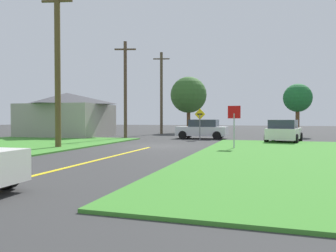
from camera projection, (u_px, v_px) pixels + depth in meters
name	position (u px, v px, depth m)	size (l,w,h in m)	color
ground_plane	(155.00, 146.00, 20.37)	(120.00, 120.00, 0.00)	#363636
grass_verge_right	(334.00, 158.00, 13.78)	(12.00, 20.00, 0.08)	#40882F
lane_stripe_center	(87.00, 163.00, 12.72)	(0.20, 14.00, 0.01)	yellow
stop_sign	(234.00, 119.00, 18.20)	(0.70, 0.10, 2.43)	#9EA0A8
car_approaching_junction	(202.00, 129.00, 27.72)	(4.24, 2.22, 1.62)	silver
car_on_crossroad	(284.00, 131.00, 23.41)	(2.75, 4.12, 1.62)	white
utility_pole_near	(58.00, 67.00, 18.85)	(1.78, 0.52, 9.20)	brown
utility_pole_mid	(125.00, 89.00, 27.55)	(1.76, 0.61, 8.18)	#4F382B
utility_pole_far	(161.00, 92.00, 36.19)	(1.77, 0.58, 9.00)	#4E412D
direction_sign	(200.00, 120.00, 26.15)	(0.90, 0.20, 2.51)	slate
oak_tree_left	(298.00, 98.00, 30.98)	(2.66, 2.66, 5.00)	brown
pine_tree_center	(189.00, 95.00, 38.58)	(4.26, 4.26, 6.62)	brown
barn	(67.00, 115.00, 30.84)	(7.49, 6.46, 4.12)	gray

